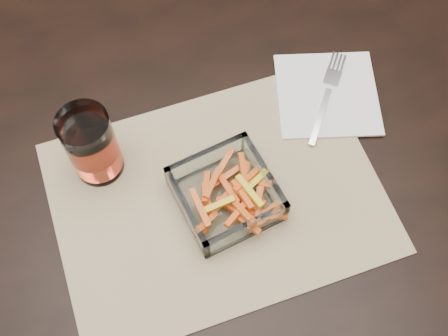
{
  "coord_description": "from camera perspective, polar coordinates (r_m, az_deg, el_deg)",
  "views": [
    {
      "loc": [
        -0.1,
        -0.4,
        1.47
      ],
      "look_at": [
        -0.01,
        -0.07,
        0.78
      ],
      "focal_mm": 45.0,
      "sensor_mm": 36.0,
      "label": 1
    }
  ],
  "objects": [
    {
      "name": "tumbler",
      "position": [
        0.78,
        -13.24,
        2.13
      ],
      "size": [
        0.07,
        0.07,
        0.12
      ],
      "color": "white",
      "rests_on": "placemat"
    },
    {
      "name": "napkin",
      "position": [
        0.88,
        10.44,
        7.39
      ],
      "size": [
        0.18,
        0.18,
        0.0
      ],
      "primitive_type": "cube",
      "rotation": [
        0.0,
        0.0,
        -0.23
      ],
      "color": "white",
      "rests_on": "placemat"
    },
    {
      "name": "dining_table",
      "position": [
        0.91,
        -0.61,
        0.82
      ],
      "size": [
        1.6,
        0.9,
        0.75
      ],
      "color": "black",
      "rests_on": "ground"
    },
    {
      "name": "placemat",
      "position": [
        0.79,
        -0.66,
        -2.96
      ],
      "size": [
        0.47,
        0.36,
        0.0
      ],
      "primitive_type": "cube",
      "rotation": [
        0.0,
        0.0,
        0.06
      ],
      "color": "tan",
      "rests_on": "dining_table"
    },
    {
      "name": "fork",
      "position": [
        0.87,
        10.44,
        7.4
      ],
      "size": [
        0.11,
        0.15,
        0.0
      ],
      "rotation": [
        0.0,
        0.0,
        -0.61
      ],
      "color": "silver",
      "rests_on": "napkin"
    },
    {
      "name": "glass_bowl",
      "position": [
        0.76,
        0.19,
        -2.78
      ],
      "size": [
        0.15,
        0.15,
        0.05
      ],
      "rotation": [
        0.0,
        0.0,
        0.2
      ],
      "color": "white",
      "rests_on": "placemat"
    }
  ]
}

